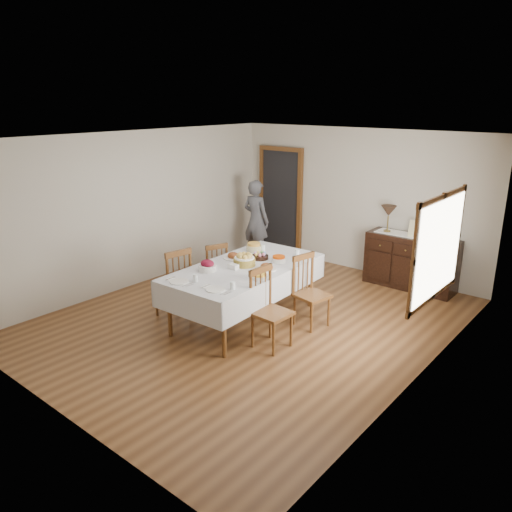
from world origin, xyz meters
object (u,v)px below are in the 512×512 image
Objects in this scene: chair_right_near at (269,308)px; sideboard at (411,262)px; table_lamp at (389,212)px; chair_right_far at (309,290)px; dining_table at (245,273)px; chair_left_near at (174,283)px; chair_left_far at (214,270)px; person at (256,218)px.

sideboard is (0.55, 3.19, -0.08)m from chair_right_near.
table_lamp reaches higher than sideboard.
chair_right_far is at bearing -102.40° from sideboard.
chair_left_near is at bearing -147.76° from dining_table.
sideboard is at bearing 159.30° from chair_left_far.
chair_left_near reaches higher than dining_table.
person is at bearing -154.18° from chair_left_near.
sideboard is 3.27× the size of table_lamp.
person reaches higher than sideboard.
person is at bearing -169.68° from table_lamp.
chair_left_near is 1.02× the size of chair_right_near.
chair_right_far is (1.64, 1.06, -0.02)m from chair_left_near.
chair_left_near is 3.82m from table_lamp.
person is (-0.85, 2.89, 0.31)m from chair_left_near.
table_lamp reaches higher than dining_table.
chair_right_far reaches higher than dining_table.
dining_table is at bearing -115.03° from sideboard.
person reaches higher than chair_right_far.
chair_right_near reaches higher than chair_left_far.
sideboard is at bearing 156.96° from chair_left_near.
chair_right_far is 2.37m from sideboard.
person reaches higher than dining_table.
dining_table is 3.09m from sideboard.
chair_left_far is 0.63× the size of sideboard.
sideboard is (2.15, 3.37, -0.09)m from chair_left_near.
chair_right_near is at bearing 105.96° from chair_left_near.
dining_table is 1.04m from chair_left_near.
chair_left_near is at bearing 134.01° from chair_right_far.
table_lamp is at bearing 70.88° from dining_table.
dining_table is at bearing -106.88° from table_lamp.
person is 3.71× the size of table_lamp.
table_lamp is (0.05, 2.29, 0.74)m from chair_right_far.
sideboard is at bearing 2.71° from table_lamp.
table_lamp is (1.76, 2.46, 0.78)m from chair_left_far.
table_lamp is at bearing 162.76° from chair_left_near.
chair_left_near is 4.00m from sideboard.
sideboard is (0.51, 2.32, -0.06)m from chair_right_far.
sideboard is (2.22, 2.48, -0.02)m from chair_left_far.
chair_left_far is at bearing 111.30° from person.
chair_right_far is at bearing 132.25° from chair_left_near.
chair_left_far is at bearing -125.56° from table_lamp.
table_lamp is (1.68, 3.35, 0.72)m from chair_left_near.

